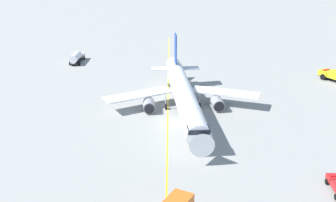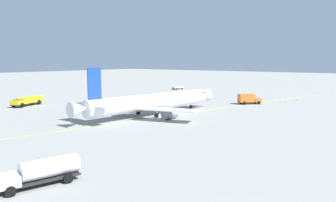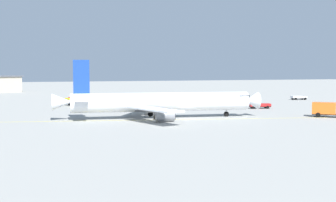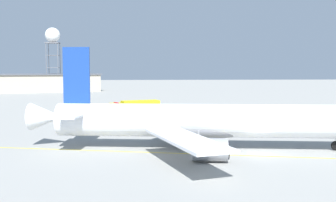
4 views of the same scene
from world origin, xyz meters
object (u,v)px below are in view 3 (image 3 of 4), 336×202
object	(u,v)px
airliner_main	(160,103)
ops_pickup_truck	(260,105)
catering_truck_truck	(327,109)
pushback_tug_truck	(298,97)
fire_tender_truck	(85,99)

from	to	relation	value
airliner_main	ops_pickup_truck	xyz separation A→B (m)	(31.91, 12.18, -2.36)
ops_pickup_truck	catering_truck_truck	bearing A→B (deg)	110.58
ops_pickup_truck	pushback_tug_truck	bearing A→B (deg)	-126.27
pushback_tug_truck	catering_truck_truck	xyz separation A→B (m)	(-28.33, -46.71, 0.85)
pushback_tug_truck	ops_pickup_truck	size ratio (longest dim) A/B	0.94
airliner_main	fire_tender_truck	world-z (taller)	airliner_main
pushback_tug_truck	catering_truck_truck	size ratio (longest dim) A/B	0.78
fire_tender_truck	pushback_tug_truck	bearing A→B (deg)	157.25
airliner_main	ops_pickup_truck	distance (m)	34.24
airliner_main	fire_tender_truck	bearing A→B (deg)	110.39
pushback_tug_truck	catering_truck_truck	bearing A→B (deg)	-109.21
fire_tender_truck	ops_pickup_truck	distance (m)	49.53
fire_tender_truck	catering_truck_truck	distance (m)	66.52
fire_tender_truck	catering_truck_truck	xyz separation A→B (m)	(42.65, -51.04, 0.11)
airliner_main	ops_pickup_truck	world-z (taller)	airliner_main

